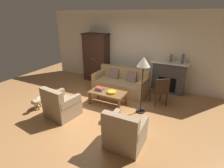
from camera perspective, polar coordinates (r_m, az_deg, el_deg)
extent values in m
plane|color=#B27A47|center=(5.29, -4.51, -8.44)|extent=(9.60, 9.60, 0.00)
cube|color=silver|center=(6.99, 6.26, 11.28)|extent=(7.20, 0.10, 2.80)
cube|color=#4C4947|center=(6.59, 17.81, 1.94)|extent=(1.10, 0.36, 1.08)
cube|color=black|center=(6.49, 17.32, -0.20)|extent=(0.60, 0.01, 0.52)
cube|color=white|center=(6.41, 18.35, 6.60)|extent=(1.26, 0.48, 0.04)
cube|color=#382319|center=(7.40, -5.09, 8.30)|extent=(1.00, 0.52, 1.89)
cube|color=#2F1E15|center=(7.24, -5.35, 15.81)|extent=(1.06, 0.55, 0.06)
sphere|color=#ADAFB5|center=(7.20, -6.67, 8.17)|extent=(0.04, 0.04, 0.04)
sphere|color=#ADAFB5|center=(7.14, -5.86, 8.08)|extent=(0.04, 0.04, 0.04)
cube|color=tan|center=(6.33, 2.61, -0.91)|extent=(1.93, 0.90, 0.44)
cube|color=tan|center=(6.46, 4.02, 3.63)|extent=(1.90, 0.24, 0.42)
cube|color=tan|center=(6.62, -4.19, 3.15)|extent=(0.19, 0.80, 0.22)
cube|color=tan|center=(5.90, 10.34, 0.46)|extent=(0.19, 0.80, 0.22)
cube|color=#7F6B60|center=(6.51, 0.69, 3.43)|extent=(0.37, 0.20, 0.37)
cube|color=#7F6B60|center=(6.22, 6.38, 2.43)|extent=(0.37, 0.20, 0.37)
cube|color=brown|center=(5.45, -1.42, -2.78)|extent=(1.10, 0.60, 0.05)
cube|color=brown|center=(5.58, -7.31, -4.72)|extent=(0.06, 0.06, 0.37)
cube|color=brown|center=(5.13, 2.26, -7.07)|extent=(0.06, 0.06, 0.37)
cube|color=brown|center=(5.97, -4.53, -2.75)|extent=(0.06, 0.06, 0.37)
cube|color=brown|center=(5.55, 4.53, -4.74)|extent=(0.06, 0.06, 0.37)
cylinder|color=gold|center=(5.33, -0.05, -2.66)|extent=(0.27, 0.27, 0.07)
cube|color=#38569E|center=(5.56, -4.00, -1.85)|extent=(0.25, 0.18, 0.03)
cube|color=gray|center=(5.55, -4.00, -1.55)|extent=(0.25, 0.19, 0.03)
cube|color=#B73833|center=(5.54, -4.05, -1.25)|extent=(0.25, 0.19, 0.03)
cylinder|color=olive|center=(6.38, 18.52, 7.92)|extent=(0.11, 0.11, 0.26)
cylinder|color=#565B66|center=(6.33, 21.94, 7.60)|extent=(0.09, 0.09, 0.31)
cube|color=#997F60|center=(5.13, -15.62, -7.63)|extent=(0.85, 0.85, 0.42)
cube|color=#997F60|center=(4.77, -18.96, -4.42)|extent=(0.77, 0.26, 0.46)
cube|color=#997F60|center=(4.76, -13.40, -5.58)|extent=(0.21, 0.71, 0.20)
cube|color=#997F60|center=(5.23, -18.32, -3.55)|extent=(0.21, 0.71, 0.20)
cube|color=#997F60|center=(3.98, 4.41, -16.34)|extent=(0.76, 0.76, 0.42)
cube|color=#997F60|center=(3.48, 2.58, -13.49)|extent=(0.76, 0.16, 0.46)
cube|color=#997F60|center=(3.71, 9.39, -13.84)|extent=(0.12, 0.70, 0.20)
cube|color=#997F60|center=(3.90, -0.02, -11.45)|extent=(0.12, 0.70, 0.20)
cube|color=#382319|center=(5.64, 14.86, -2.26)|extent=(0.62, 0.62, 0.04)
cylinder|color=#382319|center=(5.97, 15.44, -3.32)|extent=(0.04, 0.04, 0.41)
cylinder|color=#382319|center=(5.81, 12.13, -3.74)|extent=(0.04, 0.04, 0.41)
cylinder|color=#382319|center=(5.68, 17.23, -4.89)|extent=(0.04, 0.04, 0.41)
cylinder|color=#382319|center=(5.50, 13.79, -5.38)|extent=(0.04, 0.04, 0.41)
cube|color=#382319|center=(5.39, 16.08, -0.71)|extent=(0.36, 0.32, 0.45)
cylinder|color=black|center=(5.26, 9.14, -8.74)|extent=(0.26, 0.26, 0.02)
cylinder|color=black|center=(4.95, 9.61, -1.92)|extent=(0.03, 0.03, 1.39)
cone|color=beige|center=(4.69, 10.22, 7.12)|extent=(0.36, 0.36, 0.26)
ellipsoid|color=tan|center=(5.74, -22.68, -4.87)|extent=(0.31, 0.44, 0.22)
sphere|color=tan|center=(5.53, -24.05, -5.38)|extent=(0.15, 0.15, 0.15)
cylinder|color=tan|center=(5.70, -22.57, -7.08)|extent=(0.06, 0.06, 0.14)
cylinder|color=tan|center=(5.76, -23.50, -6.93)|extent=(0.06, 0.06, 0.14)
cylinder|color=tan|center=(5.87, -21.36, -6.00)|extent=(0.06, 0.06, 0.14)
cylinder|color=tan|center=(5.93, -22.28, -5.87)|extent=(0.06, 0.06, 0.14)
sphere|color=tan|center=(5.90, -21.55, -3.74)|extent=(0.06, 0.06, 0.06)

